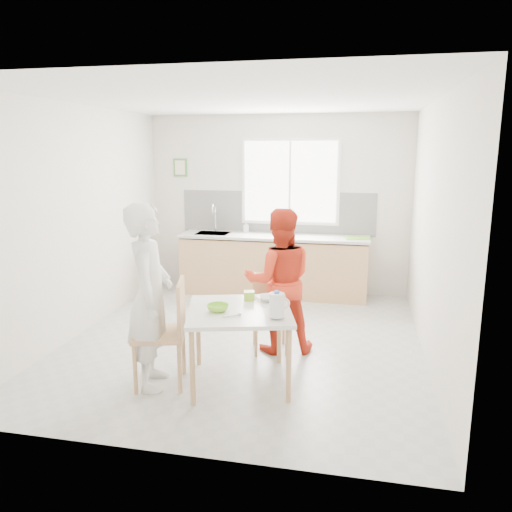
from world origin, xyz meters
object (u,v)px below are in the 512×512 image
(person_red, at_px, (279,281))
(wine_bottle_a, at_px, (280,224))
(milk_jug, at_px, (277,305))
(wine_bottle_b, at_px, (287,224))
(chair_left, at_px, (167,328))
(chair_far, at_px, (270,308))
(bowl_white, at_px, (270,298))
(person_white, at_px, (150,297))
(bowl_green, at_px, (218,308))
(dining_table, at_px, (240,317))

(person_red, distance_m, wine_bottle_a, 2.28)
(milk_jug, relative_size, wine_bottle_b, 0.78)
(person_red, bearing_deg, wine_bottle_a, -95.91)
(chair_left, relative_size, wine_bottle_a, 3.15)
(chair_far, height_order, bowl_white, chair_far)
(bowl_white, relative_size, wine_bottle_b, 0.67)
(milk_jug, height_order, wine_bottle_a, wine_bottle_a)
(wine_bottle_b, bearing_deg, chair_left, -100.64)
(person_white, distance_m, bowl_green, 0.63)
(dining_table, relative_size, person_red, 0.73)
(bowl_green, bearing_deg, person_white, -169.73)
(wine_bottle_a, relative_size, wine_bottle_b, 1.07)
(chair_left, bearing_deg, dining_table, 90.00)
(chair_left, distance_m, chair_far, 1.31)
(dining_table, relative_size, person_white, 0.67)
(person_red, distance_m, milk_jug, 1.06)
(dining_table, height_order, person_red, person_red)
(person_red, bearing_deg, chair_left, 34.36)
(bowl_white, bearing_deg, bowl_green, -134.15)
(chair_far, height_order, milk_jug, milk_jug)
(chair_left, xyz_separation_m, wine_bottle_a, (0.53, 3.26, 0.52))
(bowl_green, height_order, milk_jug, milk_jug)
(bowl_white, height_order, wine_bottle_b, wine_bottle_b)
(person_red, distance_m, wine_bottle_b, 2.34)
(milk_jug, distance_m, wine_bottle_a, 3.32)
(person_red, bearing_deg, milk_jug, 83.27)
(dining_table, bearing_deg, chair_left, -165.11)
(dining_table, relative_size, bowl_green, 5.78)
(wine_bottle_a, bearing_deg, wine_bottle_b, 37.01)
(chair_far, bearing_deg, dining_table, -113.28)
(person_red, height_order, wine_bottle_a, person_red)
(chair_left, xyz_separation_m, bowl_green, (0.47, 0.07, 0.21))
(bowl_white, distance_m, milk_jug, 0.54)
(person_white, bearing_deg, bowl_white, -77.40)
(wine_bottle_a, xyz_separation_m, wine_bottle_b, (0.09, 0.07, -0.01))
(person_white, height_order, bowl_white, person_white)
(chair_far, xyz_separation_m, bowl_white, (0.10, -0.56, 0.29))
(dining_table, xyz_separation_m, milk_jug, (0.38, -0.19, 0.20))
(chair_left, bearing_deg, wine_bottle_b, 154.47)
(chair_left, height_order, person_white, person_white)
(bowl_white, xyz_separation_m, milk_jug, (0.16, -0.51, 0.10))
(dining_table, height_order, chair_left, chair_left)
(chair_left, relative_size, bowl_white, 5.01)
(dining_table, relative_size, milk_jug, 4.95)
(bowl_white, relative_size, wine_bottle_a, 0.63)
(wine_bottle_b, bearing_deg, chair_far, -86.13)
(bowl_green, relative_size, wine_bottle_b, 0.67)
(person_white, distance_m, milk_jug, 1.18)
(chair_left, height_order, person_red, person_red)
(chair_far, distance_m, bowl_white, 0.64)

